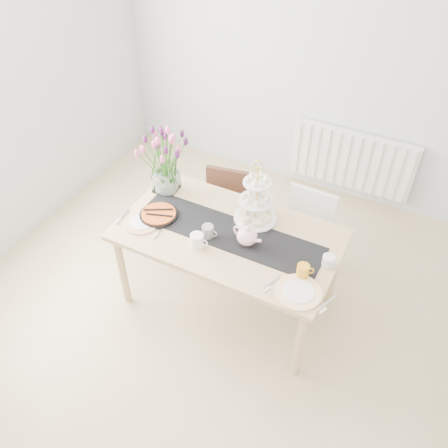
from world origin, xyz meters
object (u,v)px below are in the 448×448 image
at_px(tulip_vase, 163,154).
at_px(cake_stand, 256,205).
at_px(plate_right, 298,292).
at_px(cream_jug, 328,261).
at_px(mug_grey, 208,232).
at_px(mug_orange, 303,271).
at_px(teapot, 247,236).
at_px(tart_tin, 159,215).
at_px(mug_white, 197,241).
at_px(radiator, 352,160).
at_px(chair_white, 305,230).
at_px(plate_left, 142,223).
at_px(chair_brown, 224,206).
at_px(dining_table, 228,240).

relative_size(tulip_vase, cake_stand, 1.33).
bearing_deg(plate_right, cream_jug, 74.06).
height_order(cake_stand, mug_grey, cake_stand).
xyz_separation_m(cake_stand, mug_orange, (0.51, -0.37, -0.09)).
bearing_deg(cake_stand, cream_jug, -17.92).
xyz_separation_m(cake_stand, teapot, (0.06, -0.26, -0.06)).
distance_m(tart_tin, mug_white, 0.44).
relative_size(radiator, cream_jug, 14.27).
bearing_deg(tulip_vase, plate_right, -21.47).
height_order(radiator, cream_jug, cream_jug).
bearing_deg(teapot, cream_jug, 20.12).
xyz_separation_m(chair_white, plate_left, (-1.02, -0.79, 0.29)).
xyz_separation_m(mug_grey, plate_left, (-0.50, -0.10, -0.04)).
xyz_separation_m(chair_white, teapot, (-0.23, -0.63, 0.36)).
bearing_deg(mug_white, chair_white, 50.18).
xyz_separation_m(mug_white, plate_left, (-0.48, 0.02, -0.05)).
distance_m(chair_brown, plate_left, 0.90).
bearing_deg(radiator, plate_right, -84.81).
height_order(dining_table, plate_right, plate_right).
relative_size(chair_brown, tart_tin, 2.63).
bearing_deg(tulip_vase, chair_white, 18.77).
bearing_deg(chair_brown, tulip_vase, -141.78).
distance_m(cake_stand, teapot, 0.28).
height_order(dining_table, tulip_vase, tulip_vase).
height_order(teapot, mug_orange, teapot).
height_order(cream_jug, tart_tin, cream_jug).
bearing_deg(tulip_vase, tart_tin, -67.94).
bearing_deg(tart_tin, cream_jug, 4.46).
xyz_separation_m(tart_tin, mug_white, (0.41, -0.15, 0.04)).
xyz_separation_m(chair_brown, tulip_vase, (-0.33, -0.37, 0.66)).
bearing_deg(tart_tin, cake_stand, 24.76).
distance_m(teapot, tart_tin, 0.71).
bearing_deg(chair_white, chair_brown, -178.85).
bearing_deg(radiator, cream_jug, -80.98).
distance_m(teapot, plate_left, 0.80).
bearing_deg(chair_white, mug_grey, -125.22).
bearing_deg(chair_brown, mug_orange, -47.79).
distance_m(cream_jug, plate_left, 1.37).
relative_size(radiator, plate_right, 3.98).
xyz_separation_m(tulip_vase, teapot, (0.83, -0.26, -0.27)).
height_order(cream_jug, mug_orange, mug_orange).
bearing_deg(mug_grey, tart_tin, 176.06).
xyz_separation_m(tulip_vase, mug_grey, (0.55, -0.32, -0.29)).
distance_m(dining_table, mug_orange, 0.65).
bearing_deg(cream_jug, plate_right, -117.93).
bearing_deg(teapot, cake_stand, 115.73).
bearing_deg(radiator, plate_left, -118.55).
bearing_deg(tulip_vase, teapot, -17.55).
bearing_deg(chair_brown, mug_white, -85.77).
height_order(plate_left, plate_right, plate_right).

